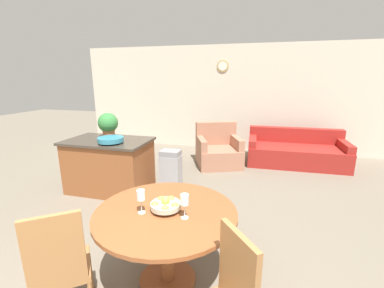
{
  "coord_description": "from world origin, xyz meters",
  "views": [
    {
      "loc": [
        0.89,
        -0.82,
        1.88
      ],
      "look_at": [
        -0.06,
        2.68,
        0.94
      ],
      "focal_mm": 24.0,
      "sensor_mm": 36.0,
      "label": 1
    }
  ],
  "objects": [
    {
      "name": "dining_table",
      "position": [
        0.13,
        1.1,
        0.58
      ],
      "size": [
        1.27,
        1.27,
        0.74
      ],
      "color": "brown",
      "rests_on": "ground_plane"
    },
    {
      "name": "wine_glass_left",
      "position": [
        -0.06,
        1.01,
        0.9
      ],
      "size": [
        0.07,
        0.07,
        0.21
      ],
      "color": "silver",
      "rests_on": "dining_table"
    },
    {
      "name": "trash_bin",
      "position": [
        -0.49,
        2.94,
        0.37
      ],
      "size": [
        0.33,
        0.25,
        0.74
      ],
      "color": "#9E9EA3",
      "rests_on": "ground_plane"
    },
    {
      "name": "dining_chair_near_left",
      "position": [
        -0.5,
        0.5,
        0.53
      ],
      "size": [
        0.59,
        0.59,
        0.99
      ],
      "rotation": [
        0.0,
        0.0,
        6.95
      ],
      "color": "#9E6B3D",
      "rests_on": "ground_plane"
    },
    {
      "name": "wall_back",
      "position": [
        -0.0,
        6.01,
        1.35
      ],
      "size": [
        8.0,
        0.09,
        2.7
      ],
      "color": "beige",
      "rests_on": "ground_plane"
    },
    {
      "name": "kitchen_island",
      "position": [
        -1.54,
        2.79,
        0.45
      ],
      "size": [
        1.37,
        0.85,
        0.89
      ],
      "color": "brown",
      "rests_on": "ground_plane"
    },
    {
      "name": "teal_bowl",
      "position": [
        -1.36,
        2.61,
        0.94
      ],
      "size": [
        0.4,
        0.4,
        0.09
      ],
      "color": "teal",
      "rests_on": "kitchen_island"
    },
    {
      "name": "couch",
      "position": [
        1.69,
        5.1,
        0.27
      ],
      "size": [
        2.08,
        1.04,
        0.76
      ],
      "rotation": [
        0.0,
        0.0,
        0.03
      ],
      "color": "maroon",
      "rests_on": "ground_plane"
    },
    {
      "name": "fruit_bowl",
      "position": [
        0.13,
        1.1,
        0.8
      ],
      "size": [
        0.27,
        0.27,
        0.13
      ],
      "color": "#B7B29E",
      "rests_on": "dining_table"
    },
    {
      "name": "wine_glass_right",
      "position": [
        0.33,
        1.02,
        0.9
      ],
      "size": [
        0.07,
        0.07,
        0.21
      ],
      "color": "silver",
      "rests_on": "dining_table"
    },
    {
      "name": "armchair",
      "position": [
        0.03,
        4.59,
        0.31
      ],
      "size": [
        1.17,
        1.15,
        0.92
      ],
      "rotation": [
        0.0,
        0.0,
        0.39
      ],
      "color": "#A87056",
      "rests_on": "ground_plane"
    },
    {
      "name": "potted_plant",
      "position": [
        -1.65,
        3.02,
        1.11
      ],
      "size": [
        0.34,
        0.34,
        0.41
      ],
      "color": "#A36642",
      "rests_on": "kitchen_island"
    }
  ]
}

